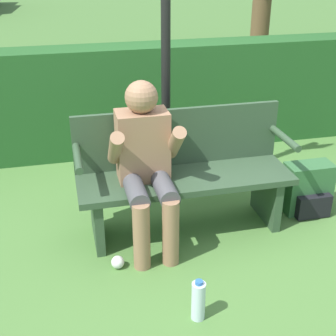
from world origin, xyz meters
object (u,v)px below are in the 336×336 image
(person_seated, at_px, (146,160))
(backpack, at_px, (308,189))
(park_bench, at_px, (183,172))
(signpost, at_px, (166,10))
(water_bottle, at_px, (198,301))

(person_seated, relative_size, backpack, 2.83)
(park_bench, bearing_deg, signpost, 91.60)
(water_bottle, bearing_deg, person_seated, 98.47)
(park_bench, xyz_separation_m, backpack, (0.99, -0.04, -0.24))
(backpack, height_order, signpost, signpost)
(person_seated, relative_size, signpost, 0.43)
(water_bottle, bearing_deg, park_bench, 80.16)
(park_bench, height_order, backpack, park_bench)
(person_seated, bearing_deg, signpost, 65.10)
(backpack, relative_size, signpost, 0.15)
(backpack, height_order, water_bottle, backpack)
(person_seated, height_order, backpack, person_seated)
(signpost, bearing_deg, park_bench, -88.40)
(backpack, bearing_deg, person_seated, -176.11)
(water_bottle, distance_m, signpost, 1.98)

